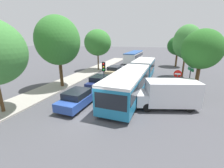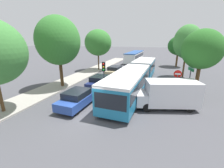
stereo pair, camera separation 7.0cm
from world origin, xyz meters
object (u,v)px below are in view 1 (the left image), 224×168
object	(u,v)px
traffic_light	(104,71)
direction_sign_post	(191,70)
tree_right_near	(202,50)
no_entry_sign	(177,80)
tree_right_mid	(187,42)
city_bus_rear	(134,56)
queued_car_navy	(100,82)
white_van	(169,93)
tree_right_far	(178,46)
queued_car_tan	(115,71)
articulated_bus	(136,75)
tree_left_mid	(58,41)
tree_left_far	(98,43)
queued_car_blue	(78,98)

from	to	relation	value
traffic_light	direction_sign_post	distance (m)	8.74
traffic_light	tree_right_near	distance (m)	9.23
no_entry_sign	tree_right_mid	size ratio (longest dim) A/B	0.38
city_bus_rear	no_entry_sign	bearing A→B (deg)	-158.68
queued_car_navy	tree_right_mid	world-z (taller)	tree_right_mid
white_van	direction_sign_post	distance (m)	4.76
no_entry_sign	tree_right_far	distance (m)	19.15
queued_car_navy	city_bus_rear	bearing A→B (deg)	2.01
city_bus_rear	queued_car_tan	size ratio (longest dim) A/B	2.66
city_bus_rear	tree_right_near	size ratio (longest dim) A/B	1.79
queued_car_navy	no_entry_sign	xyz separation A→B (m)	(8.17, -0.91, 1.14)
articulated_bus	tree_left_mid	distance (m)	9.65
white_van	no_entry_sign	distance (m)	2.39
traffic_light	no_entry_sign	xyz separation A→B (m)	(6.82, 1.22, -0.62)
tree_left_far	tree_right_near	size ratio (longest dim) A/B	1.11
queued_car_navy	queued_car_tan	bearing A→B (deg)	3.91
tree_right_near	tree_right_mid	xyz separation A→B (m)	(-0.24, 8.44, 0.52)
queued_car_navy	articulated_bus	bearing A→B (deg)	-65.75
queued_car_navy	white_van	bearing A→B (deg)	-110.53
white_van	tree_left_far	xyz separation A→B (m)	(-11.60, 12.50, 3.56)
queued_car_tan	tree_right_far	world-z (taller)	tree_right_far
direction_sign_post	tree_left_far	bearing A→B (deg)	-43.35
articulated_bus	city_bus_rear	world-z (taller)	articulated_bus
queued_car_tan	white_van	world-z (taller)	white_van
queued_car_blue	white_van	size ratio (longest dim) A/B	0.79
tree_left_far	tree_right_mid	distance (m)	13.97
city_bus_rear	traffic_light	bearing A→B (deg)	-175.07
direction_sign_post	tree_right_far	xyz separation A→B (m)	(-0.01, 17.07, 1.66)
tree_right_mid	tree_right_far	xyz separation A→B (m)	(-0.29, 9.41, -0.91)
no_entry_sign	queued_car_blue	bearing A→B (deg)	-60.98
queued_car_blue	queued_car_tan	distance (m)	11.80
queued_car_tan	traffic_light	size ratio (longest dim) A/B	1.28
direction_sign_post	tree_right_far	size ratio (longest dim) A/B	0.59
city_bus_rear	direction_sign_post	bearing A→B (deg)	-153.96
queued_car_tan	no_entry_sign	xyz separation A→B (m)	(8.38, -7.38, 1.12)
articulated_bus	queued_car_blue	size ratio (longest dim) A/B	4.13
direction_sign_post	tree_left_mid	world-z (taller)	tree_left_mid
city_bus_rear	tree_left_far	bearing A→B (deg)	163.53
queued_car_blue	tree_left_far	distance (m)	15.88
no_entry_sign	direction_sign_post	size ratio (longest dim) A/B	0.78
city_bus_rear	no_entry_sign	distance (m)	24.35
articulated_bus	direction_sign_post	xyz separation A→B (m)	(5.52, -0.66, 1.08)
queued_car_navy	tree_left_far	distance (m)	11.05
tree_left_mid	tree_right_far	world-z (taller)	tree_left_mid
queued_car_blue	tree_right_near	size ratio (longest dim) A/B	0.66
queued_car_blue	queued_car_tan	world-z (taller)	queued_car_tan
tree_left_far	tree_right_mid	xyz separation A→B (m)	(13.94, -0.76, 0.34)
no_entry_sign	direction_sign_post	bearing A→B (deg)	144.31
queued_car_blue	tree_right_far	distance (m)	25.39
direction_sign_post	white_van	bearing A→B (deg)	51.47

